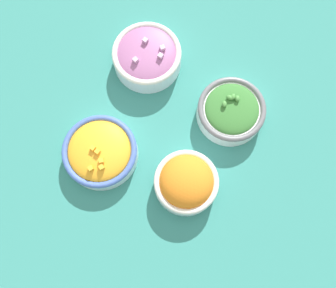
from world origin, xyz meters
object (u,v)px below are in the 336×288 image
object	(u,v)px
bowl_red_onion	(147,56)
bowl_carrots	(186,182)
bowl_broccoli	(231,111)
bowl_squash	(100,152)

from	to	relation	value
bowl_red_onion	bowl_carrots	distance (m)	0.28
bowl_red_onion	bowl_carrots	size ratio (longest dim) A/B	1.16
bowl_red_onion	bowl_broccoli	xyz separation A→B (m)	(0.13, 0.17, -0.00)
bowl_broccoli	bowl_carrots	size ratio (longest dim) A/B	1.11
bowl_red_onion	bowl_carrots	bearing A→B (deg)	13.16
bowl_carrots	bowl_red_onion	bearing A→B (deg)	-166.84
bowl_red_onion	bowl_broccoli	bearing A→B (deg)	51.90
bowl_red_onion	bowl_broccoli	size ratio (longest dim) A/B	1.05
bowl_squash	bowl_carrots	xyz separation A→B (m)	(0.07, 0.17, 0.01)
bowl_squash	bowl_carrots	bearing A→B (deg)	66.56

